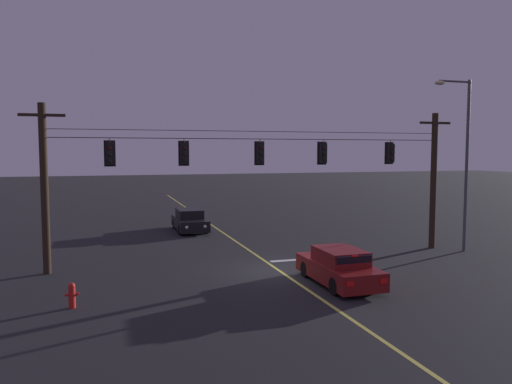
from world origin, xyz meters
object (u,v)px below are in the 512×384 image
traffic_light_right_inner (323,153)px  car_waiting_near_lane (339,267)px  traffic_light_leftmost (110,153)px  traffic_light_left_inner (184,153)px  fire_hydrant (72,295)px  traffic_light_centre (260,153)px  traffic_light_rightmost (391,153)px  street_lamp_corner (462,150)px  car_oncoming_lead (190,221)px

traffic_light_right_inner → car_waiting_near_lane: (-1.63, -5.04, -4.36)m
traffic_light_leftmost → traffic_light_left_inner: bearing=0.0°
car_waiting_near_lane → fire_hydrant: (-9.62, -0.07, -0.21)m
traffic_light_right_inner → fire_hydrant: 13.17m
traffic_light_centre → fire_hydrant: traffic_light_centre is taller
traffic_light_centre → traffic_light_right_inner: same height
traffic_light_centre → traffic_light_right_inner: bearing=0.0°
traffic_light_rightmost → street_lamp_corner: 3.56m
traffic_light_leftmost → street_lamp_corner: size_ratio=0.14×
traffic_light_left_inner → traffic_light_right_inner: size_ratio=1.00×
traffic_light_leftmost → traffic_light_rightmost: (13.62, 0.00, 0.00)m
car_oncoming_lead → traffic_light_right_inner: bearing=-62.3°
traffic_light_right_inner → car_waiting_near_lane: bearing=-107.9°
traffic_light_rightmost → traffic_light_leftmost: bearing=180.0°
traffic_light_leftmost → fire_hydrant: (-1.35, -5.12, -4.56)m
traffic_light_left_inner → traffic_light_centre: 3.54m
traffic_light_leftmost → traffic_light_centre: 6.70m
traffic_light_rightmost → street_lamp_corner: bearing=-19.9°
traffic_light_right_inner → fire_hydrant: bearing=-155.5°
traffic_light_leftmost → car_waiting_near_lane: 10.62m
street_lamp_corner → fire_hydrant: (-18.31, -3.91, -4.70)m
traffic_light_left_inner → traffic_light_right_inner: 6.72m
traffic_light_right_inner → car_oncoming_lead: (-4.95, 9.40, -4.36)m
traffic_light_right_inner → traffic_light_rightmost: 3.73m
car_oncoming_lead → fire_hydrant: (-6.30, -14.52, -0.21)m
traffic_light_left_inner → fire_hydrant: 8.21m
car_waiting_near_lane → car_oncoming_lead: 14.82m
traffic_light_right_inner → car_waiting_near_lane: 6.86m
fire_hydrant → traffic_light_rightmost: bearing=18.9°
traffic_light_leftmost → street_lamp_corner: (16.96, -1.21, 0.14)m
traffic_light_right_inner → car_oncoming_lead: bearing=117.7°
traffic_light_centre → traffic_light_rightmost: (6.91, 0.00, 0.00)m
traffic_light_left_inner → car_waiting_near_lane: bearing=-44.7°
fire_hydrant → traffic_light_centre: bearing=32.4°
traffic_light_centre → street_lamp_corner: 10.33m
traffic_light_right_inner → traffic_light_rightmost: same height
traffic_light_leftmost → traffic_light_right_inner: size_ratio=1.00×
car_oncoming_lead → street_lamp_corner: 16.65m
traffic_light_centre → car_oncoming_lead: 10.51m
car_waiting_near_lane → traffic_light_centre: bearing=107.2°
car_waiting_near_lane → street_lamp_corner: bearing=23.8°
street_lamp_corner → car_waiting_near_lane: bearing=-156.2°
traffic_light_left_inner → traffic_light_rightmost: (10.45, 0.00, 0.00)m
car_oncoming_lead → traffic_light_rightmost: bearing=-47.3°
car_oncoming_lead → fire_hydrant: car_oncoming_lead is taller
traffic_light_leftmost → car_oncoming_lead: bearing=62.2°
traffic_light_centre → traffic_light_leftmost: bearing=180.0°
traffic_light_left_inner → traffic_light_leftmost: bearing=180.0°
traffic_light_leftmost → car_waiting_near_lane: traffic_light_leftmost is taller
car_oncoming_lead → street_lamp_corner: street_lamp_corner is taller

